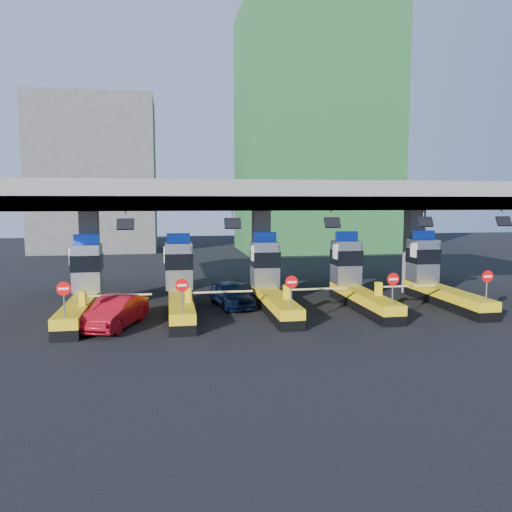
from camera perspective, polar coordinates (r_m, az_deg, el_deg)
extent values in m
plane|color=black|center=(27.90, 1.72, -6.05)|extent=(120.00, 120.00, 0.00)
cube|color=slate|center=(30.21, 0.60, 6.84)|extent=(28.00, 12.00, 1.50)
cube|color=#4C4C49|center=(24.62, 3.05, 6.02)|extent=(28.00, 0.60, 0.70)
cube|color=slate|center=(30.19, -18.41, -0.14)|extent=(1.00, 1.00, 5.50)
cube|color=slate|center=(30.37, 0.59, 0.22)|extent=(1.00, 1.00, 5.50)
cube|color=slate|center=(33.67, 17.56, 0.52)|extent=(1.00, 1.00, 5.50)
cylinder|color=slate|center=(24.08, -14.67, 4.39)|extent=(0.06, 0.06, 0.50)
cube|color=black|center=(23.89, -14.69, 3.54)|extent=(0.80, 0.38, 0.54)
cylinder|color=slate|center=(24.19, -2.75, 4.60)|extent=(0.06, 0.06, 0.50)
cube|color=black|center=(24.01, -2.69, 3.75)|extent=(0.80, 0.38, 0.54)
cylinder|color=slate|center=(25.32, 8.58, 4.61)|extent=(0.06, 0.06, 0.50)
cube|color=black|center=(25.14, 8.72, 3.80)|extent=(0.80, 0.38, 0.54)
cylinder|color=slate|center=(27.32, 18.61, 4.47)|extent=(0.06, 0.06, 0.50)
cube|color=black|center=(27.16, 18.78, 3.72)|extent=(0.80, 0.38, 0.54)
cylinder|color=slate|center=(29.74, 26.26, 4.27)|extent=(0.06, 0.06, 0.50)
cube|color=black|center=(29.59, 26.46, 3.58)|extent=(0.80, 0.38, 0.54)
cube|color=black|center=(26.68, -19.47, -6.43)|extent=(1.20, 8.00, 0.50)
cube|color=#E5B70C|center=(26.58, -19.51, -5.38)|extent=(1.20, 8.00, 0.50)
cube|color=#9EA3A8|center=(29.06, -18.72, -1.28)|extent=(1.50, 1.50, 2.60)
cube|color=black|center=(29.01, -18.75, -0.70)|extent=(1.56, 1.56, 0.90)
cube|color=#0C2DBF|center=(28.91, -18.83, 1.82)|extent=(1.30, 0.35, 0.55)
cube|color=white|center=(28.82, -20.43, 0.00)|extent=(0.06, 0.70, 0.90)
cylinder|color=slate|center=(22.94, -21.06, -4.97)|extent=(0.07, 0.07, 1.30)
cylinder|color=red|center=(22.80, -21.14, -3.50)|extent=(0.60, 0.04, 0.60)
cube|color=white|center=(22.78, -21.15, -3.51)|extent=(0.42, 0.02, 0.10)
cube|color=#E5B70C|center=(25.25, -19.22, -4.59)|extent=(0.30, 0.35, 0.70)
cube|color=white|center=(25.02, -15.49, -4.33)|extent=(3.20, 0.08, 0.08)
cube|color=black|center=(26.32, -8.61, -6.31)|extent=(1.20, 8.00, 0.50)
cube|color=#E5B70C|center=(26.22, -8.62, -5.25)|extent=(1.20, 8.00, 0.50)
cube|color=#9EA3A8|center=(28.73, -8.82, -1.11)|extent=(1.50, 1.50, 2.60)
cube|color=black|center=(28.67, -8.83, -0.52)|extent=(1.56, 1.56, 0.90)
cube|color=#0C2DBF|center=(28.57, -8.87, 2.04)|extent=(1.30, 0.35, 0.55)
cube|color=white|center=(28.34, -10.44, 0.19)|extent=(0.06, 0.70, 0.90)
cylinder|color=slate|center=(22.51, -8.43, -4.82)|extent=(0.07, 0.07, 1.30)
cylinder|color=red|center=(22.37, -8.45, -3.32)|extent=(0.60, 0.04, 0.60)
cube|color=white|center=(22.35, -8.45, -3.33)|extent=(0.42, 0.02, 0.10)
cube|color=#E5B70C|center=(24.93, -7.77, -4.43)|extent=(0.30, 0.35, 0.70)
cube|color=white|center=(25.03, -3.99, -4.11)|extent=(3.20, 0.08, 0.08)
cube|color=black|center=(26.89, 2.16, -5.98)|extent=(1.20, 8.00, 0.50)
cube|color=#E5B70C|center=(26.79, 2.17, -4.93)|extent=(1.20, 8.00, 0.50)
cube|color=#9EA3A8|center=(29.25, 1.02, -0.90)|extent=(1.50, 1.50, 2.60)
cube|color=black|center=(29.20, 1.03, -0.32)|extent=(1.56, 1.56, 0.90)
cube|color=#0C2DBF|center=(29.10, 1.03, 2.19)|extent=(1.30, 0.35, 0.55)
cube|color=white|center=(28.74, -0.43, 0.37)|extent=(0.06, 0.70, 0.90)
cylinder|color=slate|center=(23.18, 4.06, -4.44)|extent=(0.07, 0.07, 1.30)
cylinder|color=red|center=(23.05, 4.09, -2.99)|extent=(0.60, 0.04, 0.60)
cube|color=white|center=(23.02, 4.10, -3.00)|extent=(0.42, 0.02, 0.10)
cube|color=#E5B70C|center=(25.61, 3.51, -4.10)|extent=(0.30, 0.35, 0.70)
cube|color=white|center=(26.02, 7.05, -3.74)|extent=(3.20, 0.08, 0.08)
cube|color=black|center=(28.35, 12.13, -5.47)|extent=(1.20, 8.00, 0.50)
cube|color=#E5B70C|center=(28.26, 12.16, -4.48)|extent=(1.20, 8.00, 0.50)
cube|color=#9EA3A8|center=(30.60, 10.25, -0.68)|extent=(1.50, 1.50, 2.60)
cube|color=black|center=(30.55, 10.28, -0.13)|extent=(1.56, 1.56, 0.90)
cube|color=#0C2DBF|center=(30.45, 10.31, 2.27)|extent=(1.30, 0.35, 0.55)
cube|color=white|center=(29.98, 9.04, 0.54)|extent=(0.06, 0.70, 0.90)
cylinder|color=slate|center=(24.86, 15.34, -3.92)|extent=(0.07, 0.07, 1.30)
cylinder|color=red|center=(24.73, 15.41, -2.57)|extent=(0.60, 0.04, 0.60)
cube|color=white|center=(24.71, 15.43, -2.57)|extent=(0.42, 0.02, 0.10)
cube|color=#E5B70C|center=(27.20, 13.82, -3.65)|extent=(0.30, 0.35, 0.70)
cube|color=white|center=(27.89, 16.94, -3.30)|extent=(3.20, 0.08, 0.08)
cube|color=black|center=(30.57, 20.88, -4.90)|extent=(1.20, 8.00, 0.50)
cube|color=#E5B70C|center=(30.48, 20.92, -3.97)|extent=(1.20, 8.00, 0.50)
cube|color=#9EA3A8|center=(32.67, 18.51, -0.47)|extent=(1.50, 1.50, 2.60)
cube|color=black|center=(32.62, 18.54, 0.04)|extent=(1.56, 1.56, 0.90)
cube|color=#0C2DBF|center=(32.53, 18.61, 2.29)|extent=(1.30, 0.35, 0.55)
cube|color=white|center=(31.96, 17.55, 0.68)|extent=(0.06, 0.70, 0.90)
cylinder|color=slate|center=(27.36, 24.86, -3.36)|extent=(0.07, 0.07, 1.30)
cylinder|color=red|center=(27.25, 24.96, -2.13)|extent=(0.60, 0.04, 0.60)
cube|color=white|center=(27.23, 24.99, -2.14)|extent=(0.42, 0.02, 0.10)
cube|color=#E5B70C|center=(29.56, 22.74, -3.18)|extent=(0.30, 0.35, 0.70)
cube|color=white|center=(30.47, 25.36, -2.84)|extent=(3.20, 0.08, 0.08)
cube|color=#1E5926|center=(61.78, 6.78, 13.71)|extent=(18.00, 12.00, 28.00)
cube|color=#4C4C49|center=(63.33, -17.88, 8.73)|extent=(14.00, 10.00, 18.00)
imported|color=black|center=(28.33, -2.80, -4.38)|extent=(2.48, 4.46, 1.44)
imported|color=#A00C17|center=(24.62, -15.78, -6.17)|extent=(3.00, 4.82, 1.50)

